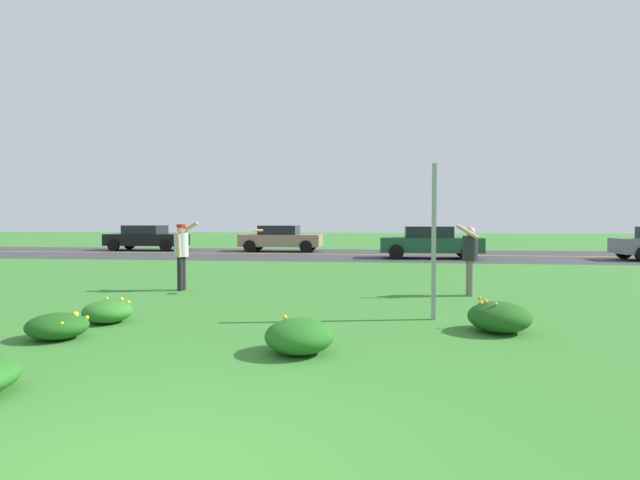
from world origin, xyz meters
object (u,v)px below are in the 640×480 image
(car_tan_center_left, at_px, (281,238))
(frisbee_orange, at_px, (258,230))
(sign_post_near_path, at_px, (434,242))
(person_thrower_red_cap_gray_shirt, at_px, (181,250))
(car_black_leftmost, at_px, (146,238))
(car_dark_green_center_right, at_px, (430,242))
(person_catcher_dark_shirt, at_px, (470,255))

(car_tan_center_left, bearing_deg, frisbee_orange, -79.76)
(frisbee_orange, xyz_separation_m, car_tan_center_left, (-2.90, 16.05, -0.73))
(sign_post_near_path, bearing_deg, person_thrower_red_cap_gray_shirt, 153.03)
(sign_post_near_path, xyz_separation_m, person_thrower_red_cap_gray_shirt, (-5.75, 2.93, -0.35))
(sign_post_near_path, distance_m, person_thrower_red_cap_gray_shirt, 6.46)
(car_black_leftmost, bearing_deg, car_tan_center_left, 0.00)
(sign_post_near_path, relative_size, car_dark_green_center_right, 0.59)
(car_black_leftmost, bearing_deg, sign_post_near_path, -52.15)
(frisbee_orange, bearing_deg, car_black_leftmost, 123.97)
(person_catcher_dark_shirt, xyz_separation_m, frisbee_orange, (-4.86, -0.18, 0.54))
(sign_post_near_path, relative_size, person_catcher_dark_shirt, 1.64)
(person_thrower_red_cap_gray_shirt, distance_m, person_catcher_dark_shirt, 6.82)
(car_black_leftmost, bearing_deg, person_catcher_dark_shirt, -45.34)
(sign_post_near_path, relative_size, car_tan_center_left, 0.59)
(frisbee_orange, bearing_deg, sign_post_near_path, -35.93)
(person_catcher_dark_shirt, bearing_deg, person_thrower_red_cap_gray_shirt, -179.92)
(person_catcher_dark_shirt, bearing_deg, car_dark_green_center_right, 89.66)
(person_catcher_dark_shirt, height_order, car_black_leftmost, person_catcher_dark_shirt)
(car_black_leftmost, xyz_separation_m, car_tan_center_left, (7.91, 0.00, 0.00))
(person_thrower_red_cap_gray_shirt, bearing_deg, frisbee_orange, -5.12)
(car_black_leftmost, relative_size, car_dark_green_center_right, 1.00)
(frisbee_orange, distance_m, car_tan_center_left, 16.32)
(sign_post_near_path, bearing_deg, car_dark_green_center_right, 85.55)
(person_thrower_red_cap_gray_shirt, relative_size, car_tan_center_left, 0.37)
(person_catcher_dark_shirt, bearing_deg, car_black_leftmost, 134.66)
(sign_post_near_path, height_order, person_catcher_dark_shirt, sign_post_near_path)
(person_catcher_dark_shirt, height_order, car_dark_green_center_right, person_catcher_dark_shirt)
(car_dark_green_center_right, bearing_deg, car_tan_center_left, 151.52)
(frisbee_orange, relative_size, car_black_leftmost, 0.06)
(person_thrower_red_cap_gray_shirt, xyz_separation_m, person_catcher_dark_shirt, (6.82, 0.01, -0.05))
(car_black_leftmost, bearing_deg, frisbee_orange, -56.03)
(person_thrower_red_cap_gray_shirt, distance_m, frisbee_orange, 2.02)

